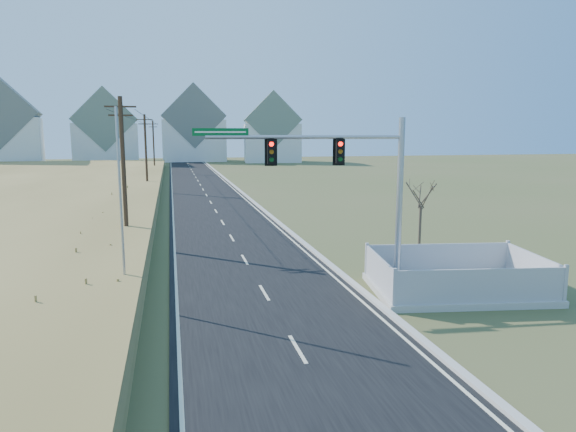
% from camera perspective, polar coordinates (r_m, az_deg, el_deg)
% --- Properties ---
extents(ground, '(260.00, 260.00, 0.00)m').
position_cam_1_polar(ground, '(18.74, -0.43, -12.32)').
color(ground, '#495228').
rests_on(ground, ground).
extents(road, '(8.00, 180.00, 0.06)m').
position_cam_1_polar(road, '(67.47, -9.63, 3.26)').
color(road, black).
rests_on(road, ground).
extents(curb, '(0.30, 180.00, 0.18)m').
position_cam_1_polar(curb, '(67.83, -6.12, 3.42)').
color(curb, '#B2AFA8').
rests_on(curb, ground).
extents(utility_pole_near, '(1.80, 0.26, 9.00)m').
position_cam_1_polar(utility_pole_near, '(32.21, -17.80, 4.87)').
color(utility_pole_near, '#422D1E').
rests_on(utility_pole_near, ground).
extents(utility_pole_mid, '(1.80, 0.26, 9.00)m').
position_cam_1_polar(utility_pole_mid, '(62.12, -15.51, 6.86)').
color(utility_pole_mid, '#422D1E').
rests_on(utility_pole_mid, ground).
extents(utility_pole_far, '(1.80, 0.26, 9.00)m').
position_cam_1_polar(utility_pole_far, '(92.09, -14.70, 7.55)').
color(utility_pole_far, '#422D1E').
rests_on(utility_pole_far, ground).
extents(condo_nnw, '(14.93, 11.17, 17.03)m').
position_cam_1_polar(condo_nnw, '(125.83, -19.60, 8.71)').
color(condo_nnw, white).
rests_on(condo_nnw, ground).
extents(condo_n, '(15.27, 10.20, 18.54)m').
position_cam_1_polar(condo_n, '(129.15, -10.45, 9.39)').
color(condo_n, white).
rests_on(condo_n, ground).
extents(condo_ne, '(14.12, 10.51, 16.52)m').
position_cam_1_polar(condo_ne, '(123.33, -1.78, 9.19)').
color(condo_ne, white).
rests_on(condo_ne, ground).
extents(traffic_signal_mast, '(9.47, 1.24, 7.56)m').
position_cam_1_polar(traffic_signal_mast, '(23.16, 7.92, 3.51)').
color(traffic_signal_mast, '#9EA0A5').
rests_on(traffic_signal_mast, ground).
extents(fence_enclosure, '(7.83, 5.89, 1.66)m').
position_cam_1_polar(fence_enclosure, '(23.75, 18.18, -7.31)').
color(fence_enclosure, '#B7B5AD').
rests_on(fence_enclosure, ground).
extents(open_sign, '(0.56, 0.15, 0.69)m').
position_cam_1_polar(open_sign, '(23.06, 17.26, -7.60)').
color(open_sign, white).
rests_on(open_sign, ground).
extents(flagpole, '(0.35, 0.35, 7.88)m').
position_cam_1_polar(flagpole, '(21.21, -17.96, -1.38)').
color(flagpole, '#B7B5AD').
rests_on(flagpole, ground).
extents(bare_tree, '(1.77, 1.77, 4.68)m').
position_cam_1_polar(bare_tree, '(27.81, 14.60, 2.51)').
color(bare_tree, '#4C3F33').
rests_on(bare_tree, ground).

